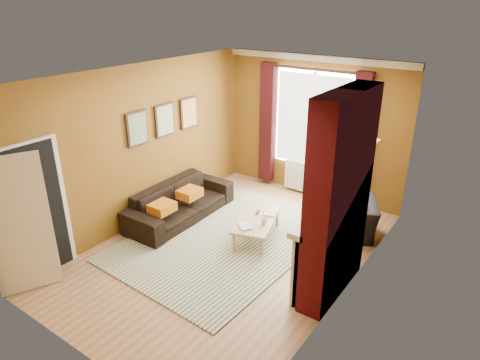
# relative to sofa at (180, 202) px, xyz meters

# --- Properties ---
(ground) EXTENTS (5.50, 5.50, 0.00)m
(ground) POSITION_rel_sofa_xyz_m (1.42, -0.36, -0.32)
(ground) COLOR olive
(ground) RESTS_ON ground
(room_walls) EXTENTS (3.82, 5.54, 2.83)m
(room_walls) POSITION_rel_sofa_xyz_m (2.06, -0.09, 1.06)
(room_walls) COLOR brown
(room_walls) RESTS_ON ground
(striped_rug) EXTENTS (2.77, 3.74, 0.02)m
(striped_rug) POSITION_rel_sofa_xyz_m (1.14, -0.15, -0.31)
(striped_rug) COLOR #344890
(striped_rug) RESTS_ON ground
(sofa) EXTENTS (0.90, 2.21, 0.64)m
(sofa) POSITION_rel_sofa_xyz_m (0.00, 0.00, 0.00)
(sofa) COLOR black
(sofa) RESTS_ON ground
(armchair) EXTENTS (1.29, 1.23, 0.65)m
(armchair) POSITION_rel_sofa_xyz_m (2.71, 1.14, 0.01)
(armchair) COLOR black
(armchair) RESTS_ON ground
(coffee_table) EXTENTS (0.90, 1.28, 0.39)m
(coffee_table) POSITION_rel_sofa_xyz_m (1.56, 0.18, 0.02)
(coffee_table) COLOR tan
(coffee_table) RESTS_ON ground
(wicker_stool) EXTENTS (0.44, 0.44, 0.45)m
(wicker_stool) POSITION_rel_sofa_xyz_m (2.17, 2.02, -0.10)
(wicker_stool) COLOR #9E7244
(wicker_stool) RESTS_ON ground
(floor_lamp) EXTENTS (0.30, 0.30, 1.58)m
(floor_lamp) POSITION_rel_sofa_xyz_m (2.83, 1.77, 0.93)
(floor_lamp) COLOR black
(floor_lamp) RESTS_ON ground
(book_a) EXTENTS (0.32, 0.31, 0.02)m
(book_a) POSITION_rel_sofa_xyz_m (1.50, -0.24, 0.08)
(book_a) COLOR #999999
(book_a) RESTS_ON coffee_table
(book_b) EXTENTS (0.25, 0.30, 0.02)m
(book_b) POSITION_rel_sofa_xyz_m (1.56, 0.44, 0.08)
(book_b) COLOR #999999
(book_b) RESTS_ON coffee_table
(mug) EXTENTS (0.11, 0.11, 0.10)m
(mug) POSITION_rel_sofa_xyz_m (1.75, 0.09, 0.12)
(mug) COLOR #999999
(mug) RESTS_ON coffee_table
(tv_remote) EXTENTS (0.10, 0.16, 0.02)m
(tv_remote) POSITION_rel_sofa_xyz_m (1.46, 0.35, 0.08)
(tv_remote) COLOR #242427
(tv_remote) RESTS_ON coffee_table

